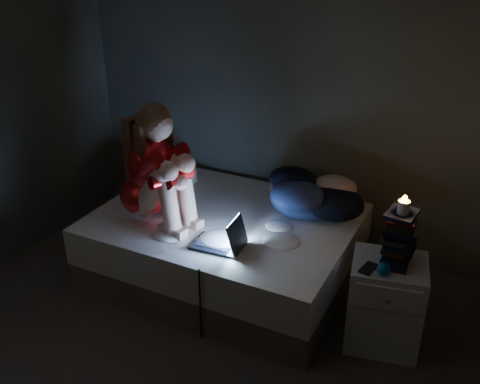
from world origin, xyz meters
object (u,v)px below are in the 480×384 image
Objects in this scene: woman at (143,160)px; bed at (225,246)px; nightstand at (385,303)px; candle at (404,205)px; phone at (365,265)px; laptop at (217,231)px.

bed is at bearing 35.76° from woman.
nightstand is at bearing 11.47° from woman.
bed is at bearing 171.76° from candle.
phone reaches higher than bed.
laptop is at bearing -169.85° from candle.
candle reaches higher than bed.
woman is 1.48× the size of nightstand.
phone is (1.66, -0.07, -0.35)m from woman.
woman is 0.76m from laptop.
bed is 1.50m from candle.
phone is at bearing 7.98° from woman.
woman is 2.63× the size of laptop.
woman is at bearing 169.53° from nightstand.
laptop is 2.43× the size of phone.
bed is 23.37× the size of candle.
candle is at bearing 12.34° from woman.
woman reaches higher than laptop.
phone is at bearing -0.42° from laptop.
nightstand is 4.32× the size of phone.
laptop is at bearing 177.49° from nightstand.
bed is 0.56m from laptop.
laptop is at bearing -68.70° from bed.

